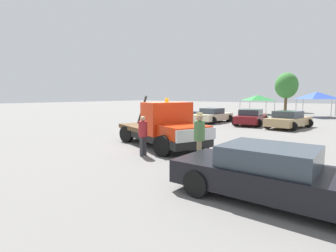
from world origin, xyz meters
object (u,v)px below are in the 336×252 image
at_px(parked_car_maroon, 251,117).
at_px(tree_center, 286,86).
at_px(parked_car_cream, 213,116).
at_px(canopy_tent_green, 258,98).
at_px(foreground_car, 277,175).
at_px(tow_truck, 164,128).
at_px(person_at_hood, 143,133).
at_px(parked_car_charcoal, 182,114).
at_px(person_near_truck, 199,134).
at_px(parked_car_tan, 289,120).
at_px(canopy_tent_blue, 317,95).

distance_m(parked_car_maroon, tree_center, 20.31).
xyz_separation_m(parked_car_cream, parked_car_maroon, (3.49, 0.42, 0.00)).
bearing_deg(canopy_tent_green, foreground_car, -69.14).
bearing_deg(tow_truck, parked_car_cream, 128.14).
bearing_deg(parked_car_maroon, person_at_hood, 174.15).
relative_size(parked_car_charcoal, canopy_tent_green, 1.29).
distance_m(person_at_hood, parked_car_charcoal, 15.62).
relative_size(foreground_car, parked_car_maroon, 1.00).
distance_m(parked_car_cream, canopy_tent_green, 12.98).
height_order(person_at_hood, parked_car_cream, person_at_hood).
bearing_deg(canopy_tent_green, person_near_truck, -74.22).
bearing_deg(tow_truck, foreground_car, -8.27).
bearing_deg(parked_car_charcoal, foreground_car, -128.22).
height_order(foreground_car, parked_car_maroon, same).
bearing_deg(parked_car_cream, parked_car_charcoal, 97.34).
bearing_deg(tow_truck, parked_car_maroon, 111.90).
relative_size(parked_car_charcoal, parked_car_tan, 0.93).
xyz_separation_m(person_at_hood, tree_center, (-3.32, 34.15, 2.97)).
xyz_separation_m(parked_car_charcoal, canopy_tent_blue, (9.66, 13.24, 1.86)).
height_order(tow_truck, person_at_hood, tow_truck).
distance_m(foreground_car, tree_center, 36.89).
relative_size(person_at_hood, canopy_tent_blue, 0.47).
distance_m(tow_truck, parked_car_tan, 12.03).
height_order(parked_car_maroon, canopy_tent_green, canopy_tent_green).
height_order(person_at_hood, parked_car_maroon, person_at_hood).
height_order(foreground_car, parked_car_tan, same).
height_order(foreground_car, person_at_hood, person_at_hood).
bearing_deg(parked_car_tan, tow_truck, 174.82).
bearing_deg(parked_car_charcoal, parked_car_cream, -75.90).
xyz_separation_m(foreground_car, person_near_truck, (-3.27, 1.76, 0.48)).
bearing_deg(parked_car_maroon, parked_car_tan, -110.16).
distance_m(person_near_truck, person_at_hood, 2.59).
relative_size(canopy_tent_green, canopy_tent_blue, 0.97).
xyz_separation_m(foreground_car, canopy_tent_green, (-10.73, 28.16, 1.53)).
bearing_deg(canopy_tent_green, person_at_hood, -79.62).
height_order(person_near_truck, parked_car_tan, person_near_truck).
distance_m(foreground_car, canopy_tent_green, 30.17).
relative_size(parked_car_maroon, canopy_tent_blue, 1.43).
bearing_deg(person_near_truck, canopy_tent_blue, 55.85).
height_order(parked_car_cream, canopy_tent_green, canopy_tent_green).
xyz_separation_m(person_near_truck, person_at_hood, (-2.57, -0.32, -0.15)).
height_order(person_at_hood, parked_car_charcoal, person_at_hood).
bearing_deg(canopy_tent_green, tree_center, 78.06).
distance_m(person_near_truck, tree_center, 34.45).
bearing_deg(tow_truck, parked_car_tan, 96.63).
xyz_separation_m(person_at_hood, canopy_tent_green, (-4.89, 26.72, 1.21)).
relative_size(foreground_car, parked_car_tan, 1.07).
bearing_deg(tow_truck, canopy_tent_blue, 104.39).
bearing_deg(person_at_hood, person_near_truck, 3.76).
xyz_separation_m(parked_car_charcoal, parked_car_cream, (3.32, 0.25, 0.00)).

